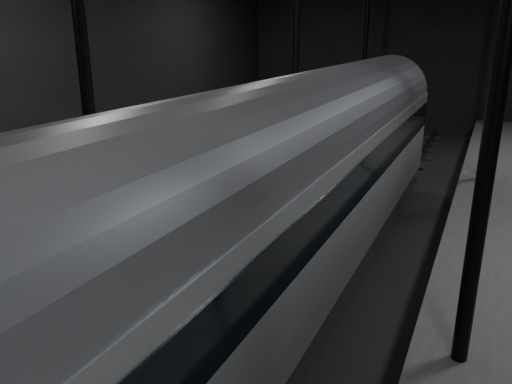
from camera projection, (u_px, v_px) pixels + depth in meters
The scene contains 6 objects.
ground at pixel (317, 270), 13.66m from camera, with size 44.00×44.00×0.00m, color black.
platform_left at pixel (102, 213), 16.55m from camera, with size 9.00×43.80×1.00m, color #494947.
tactile_strip at pixel (213, 218), 14.67m from camera, with size 0.50×43.80×0.01m, color brown.
track at pixel (317, 268), 13.64m from camera, with size 2.40×43.00×0.24m.
train at pixel (308, 177), 11.90m from camera, with size 2.94×19.62×5.25m.
woman at pixel (176, 180), 15.46m from camera, with size 0.61×0.40×1.66m, color #8F7C58.
Camera 1 is at (3.75, -11.88, 6.21)m, focal length 35.00 mm.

